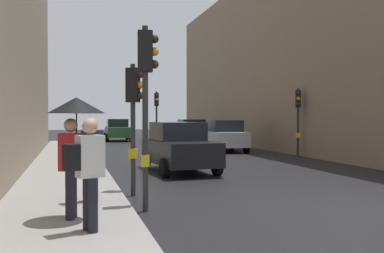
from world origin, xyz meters
TOP-DOWN VIEW (x-y plane):
  - ground_plane at (0.00, 0.00)m, footprint 120.00×120.00m
  - sidewalk_kerb at (-6.22, 6.00)m, footprint 2.64×40.00m
  - building_facade_right at (10.90, 17.00)m, footprint 12.00×33.80m
  - traffic_light_mid_street at (4.59, 11.01)m, footprint 0.34×0.45m
  - traffic_light_far_median at (-0.69, 20.01)m, footprint 0.25×0.43m
  - traffic_light_near_left at (-4.58, 0.48)m, footprint 0.44×0.27m
  - traffic_light_near_right at (-4.58, 2.36)m, footprint 0.45×0.35m
  - car_blue_van at (2.23, 22.39)m, footprint 2.10×4.24m
  - car_silver_hatchback at (2.25, 15.26)m, footprint 2.18×4.28m
  - car_dark_suv at (-2.38, 6.81)m, footprint 2.21×4.30m
  - car_green_estate at (-2.43, 27.84)m, footprint 2.07×4.23m
  - pedestrian_with_umbrella at (-6.01, -0.51)m, footprint 1.00×1.00m
  - pedestrian_with_grey_backpack at (-5.69, 1.07)m, footprint 0.66×0.47m
  - pedestrian_with_black_backpack at (-5.83, -1.49)m, footprint 0.66×0.46m

SIDE VIEW (x-z plane):
  - ground_plane at x=0.00m, z-range 0.00..0.00m
  - sidewalk_kerb at x=-6.22m, z-range 0.00..0.16m
  - car_blue_van at x=2.23m, z-range 0.00..1.76m
  - car_silver_hatchback at x=2.25m, z-range 0.00..1.76m
  - car_dark_suv at x=-2.38m, z-range 0.00..1.76m
  - car_green_estate at x=-2.43m, z-range 0.00..1.76m
  - pedestrian_with_grey_backpack at x=-5.69m, z-range 0.28..2.05m
  - pedestrian_with_black_backpack at x=-5.83m, z-range 0.28..2.05m
  - pedestrian_with_umbrella at x=-6.01m, z-range 0.77..2.91m
  - traffic_light_near_right at x=-4.58m, z-range 0.62..3.87m
  - traffic_light_mid_street at x=4.59m, z-range 0.64..3.98m
  - traffic_light_far_median at x=-0.69m, z-range 0.68..4.27m
  - traffic_light_near_left at x=-4.58m, z-range 0.72..4.54m
  - building_facade_right at x=10.90m, z-range 0.00..10.85m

